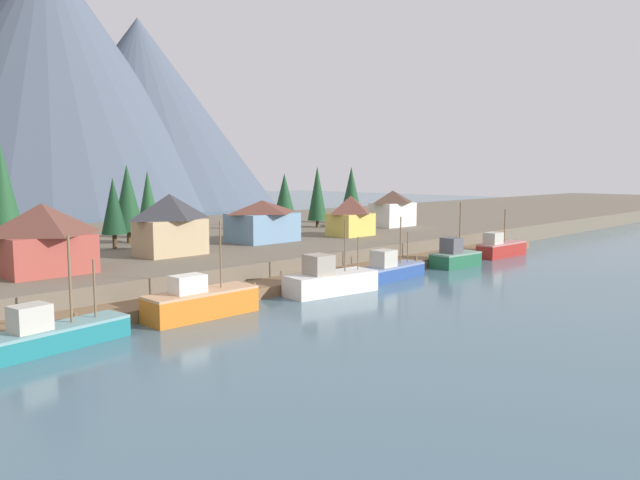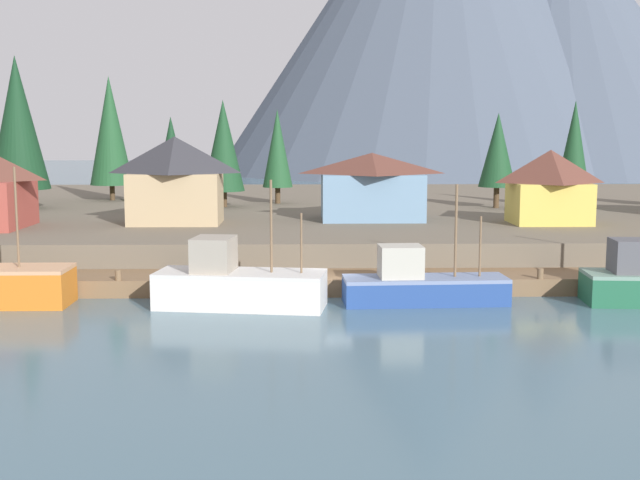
# 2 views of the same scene
# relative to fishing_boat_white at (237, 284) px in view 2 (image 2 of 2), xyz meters

# --- Properties ---
(ground_plane) EXTENTS (400.00, 400.00, 1.00)m
(ground_plane) POSITION_rel_fishing_boat_white_xyz_m (5.09, 22.37, -1.75)
(ground_plane) COLOR #476675
(dock) EXTENTS (80.00, 4.00, 1.60)m
(dock) POSITION_rel_fishing_boat_white_xyz_m (5.09, 4.35, -0.75)
(dock) COLOR brown
(dock) RESTS_ON ground_plane
(shoreline_bank) EXTENTS (400.00, 56.00, 2.50)m
(shoreline_bank) POSITION_rel_fishing_boat_white_xyz_m (5.09, 34.37, 0.00)
(shoreline_bank) COLOR #665B4C
(shoreline_bank) RESTS_ON ground_plane
(mountain_west_peak) EXTENTS (104.60, 104.60, 78.30)m
(mountain_west_peak) POSITION_rel_fishing_boat_white_xyz_m (35.43, 150.51, 37.90)
(mountain_west_peak) COLOR #475160
(mountain_west_peak) RESTS_ON ground_plane
(mountain_central_peak) EXTENTS (88.26, 88.26, 60.57)m
(mountain_central_peak) POSITION_rel_fishing_boat_white_xyz_m (62.72, 146.68, 29.04)
(mountain_central_peak) COLOR #475160
(mountain_central_peak) RESTS_ON ground_plane
(fishing_boat_white) EXTENTS (9.34, 4.44, 6.84)m
(fishing_boat_white) POSITION_rel_fishing_boat_white_xyz_m (0.00, 0.00, 0.00)
(fishing_boat_white) COLOR silver
(fishing_boat_white) RESTS_ON ground_plane
(fishing_boat_blue) EXTENTS (9.03, 2.99, 6.53)m
(fishing_boat_blue) POSITION_rel_fishing_boat_white_xyz_m (9.98, 0.73, -0.20)
(fishing_boat_blue) COLOR navy
(fishing_boat_blue) RESTS_ON ground_plane
(house_tan) EXTENTS (7.00, 4.74, 6.49)m
(house_tan) POSITION_rel_fishing_boat_white_xyz_m (-5.94, 17.64, 4.57)
(house_tan) COLOR tan
(house_tan) RESTS_ON shoreline_bank
(house_blue) EXTENTS (8.18, 6.29, 5.20)m
(house_blue) POSITION_rel_fishing_boat_white_xyz_m (8.93, 20.34, 3.91)
(house_blue) COLOR #6689A8
(house_blue) RESTS_ON shoreline_bank
(house_yellow) EXTENTS (5.84, 4.61, 5.51)m
(house_yellow) POSITION_rel_fishing_boat_white_xyz_m (21.95, 17.12, 4.07)
(house_yellow) COLOR gold
(house_yellow) RESTS_ON shoreline_bank
(conifer_near_right) EXTENTS (3.77, 3.77, 9.70)m
(conifer_near_right) POSITION_rel_fishing_boat_white_xyz_m (-3.65, 31.04, 6.82)
(conifer_near_right) COLOR #4C3823
(conifer_near_right) RESTS_ON shoreline_bank
(conifer_mid_right) EXTENTS (4.23, 4.23, 12.31)m
(conifer_mid_right) POSITION_rel_fishing_boat_white_xyz_m (-15.59, 38.54, 8.17)
(conifer_mid_right) COLOR #4C3823
(conifer_mid_right) RESTS_ON shoreline_bank
(conifer_back_left) EXTENTS (2.84, 2.84, 8.12)m
(conifer_back_left) POSITION_rel_fishing_boat_white_xyz_m (-7.67, 26.75, 6.13)
(conifer_back_left) COLOR #4C3823
(conifer_back_left) RESTS_ON shoreline_bank
(conifer_back_right) EXTENTS (3.07, 3.07, 9.62)m
(conifer_back_right) POSITION_rel_fishing_boat_white_xyz_m (27.84, 29.48, 6.59)
(conifer_back_right) COLOR #4C3823
(conifer_back_right) RESTS_ON shoreline_bank
(conifer_centre) EXTENTS (2.87, 2.87, 8.96)m
(conifer_centre) POSITION_rel_fishing_boat_white_xyz_m (1.13, 34.56, 6.49)
(conifer_centre) COLOR #4C3823
(conifer_centre) RESTS_ON shoreline_bank
(conifer_far_left) EXTENTS (5.18, 5.18, 13.45)m
(conifer_far_left) POSITION_rel_fishing_boat_white_xyz_m (-21.51, 29.44, 8.86)
(conifer_far_left) COLOR #4C3823
(conifer_far_left) RESTS_ON shoreline_bank
(conifer_far_right) EXTENTS (3.32, 3.32, 8.52)m
(conifer_far_right) POSITION_rel_fishing_boat_white_xyz_m (21.00, 29.59, 6.44)
(conifer_far_right) COLOR #4C3823
(conifer_far_right) RESTS_ON shoreline_bank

